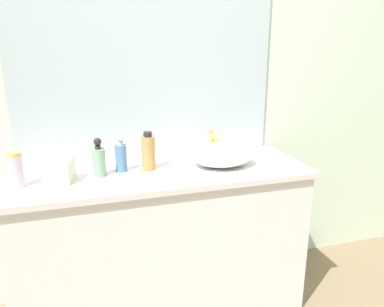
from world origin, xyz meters
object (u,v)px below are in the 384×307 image
at_px(sink_basin, 222,154).
at_px(spray_can, 148,152).
at_px(lotion_bottle, 16,170).
at_px(perfume_bottle, 121,156).
at_px(tissue_box, 59,169).
at_px(soap_dispenser, 99,160).

distance_m(sink_basin, spray_can, 0.40).
height_order(lotion_bottle, perfume_bottle, perfume_bottle).
distance_m(lotion_bottle, tissue_box, 0.19).
relative_size(perfume_bottle, spray_can, 0.95).
height_order(sink_basin, spray_can, spray_can).
bearing_deg(spray_can, soap_dispenser, -173.19).
bearing_deg(soap_dispenser, perfume_bottle, 20.41).
distance_m(sink_basin, perfume_bottle, 0.54).
distance_m(lotion_bottle, spray_can, 0.63).
bearing_deg(tissue_box, soap_dispenser, 9.19).
bearing_deg(soap_dispenser, spray_can, 6.81).
bearing_deg(soap_dispenser, tissue_box, -170.81).
height_order(perfume_bottle, spray_can, spray_can).
bearing_deg(tissue_box, perfume_bottle, 13.57).
xyz_separation_m(sink_basin, perfume_bottle, (-0.54, 0.06, 0.02)).
height_order(sink_basin, perfume_bottle, perfume_bottle).
distance_m(spray_can, tissue_box, 0.45).
relative_size(sink_basin, lotion_bottle, 2.07).
xyz_separation_m(soap_dispenser, spray_can, (0.26, 0.03, 0.01)).
relative_size(lotion_bottle, perfume_bottle, 0.87).
distance_m(soap_dispenser, perfume_bottle, 0.12).
distance_m(soap_dispenser, tissue_box, 0.19).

